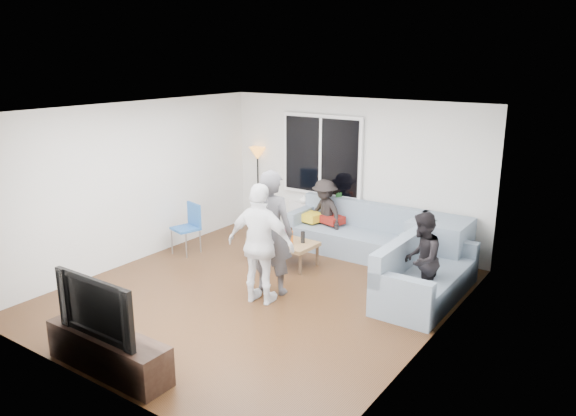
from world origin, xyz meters
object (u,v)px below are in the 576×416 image
Objects in this scene: player_left at (271,232)px; tv_console at (108,352)px; sofa_back_section at (354,229)px; coffee_table at (283,252)px; sofa_right_section at (427,269)px; floor_lamp at (258,187)px; spectator_back at (324,213)px; side_chair at (186,229)px; television at (104,304)px; player_right at (261,244)px; spectator_right at (421,260)px.

player_left is 2.76m from tv_console.
sofa_back_section is 1.33m from coffee_table.
player_left is (-0.21, -2.10, 0.47)m from sofa_back_section.
sofa_right_section is 4.33m from floor_lamp.
spectator_back is at bearing -90.26° from player_left.
coffee_table is 2.30m from floor_lamp.
television reaches higher than side_chair.
player_right reaches higher than side_chair.
sofa_back_section is at bearing 58.42° from sofa_right_section.
sofa_back_section is 2.88m from side_chair.
spectator_back is at bearing 92.28° from tv_console.
sofa_back_section reaches higher than coffee_table.
side_chair is 0.48× the size of player_left.
sofa_back_section and sofa_right_section have the same top height.
floor_lamp is at bearing 110.65° from tv_console.
sofa_right_section is at bearing -6.10° from spectator_back.
spectator_back is (-0.40, 2.13, -0.29)m from player_left.
sofa_back_section is 1.44× the size of tv_console.
spectator_right reaches higher than sofa_right_section.
side_chair is at bearing -161.89° from coffee_table.
player_right reaches higher than spectator_right.
floor_lamp is 5.52m from television.
player_left is at bearing 3.52° from side_chair.
coffee_table is 1.28× the size of side_chair.
tv_console is (-0.21, -2.67, -0.68)m from player_left.
player_left is at bearing 119.05° from sofa_right_section.
player_right is at bearing 127.79° from sofa_right_section.
sofa_back_section is 1.90× the size of spectator_back.
tv_console is 0.55m from television.
sofa_back_section is at bearing -9.48° from floor_lamp.
sofa_right_section is 2.43m from coffee_table.
player_right is 2.41m from tv_console.
player_left is 1.48× the size of spectator_back.
sofa_back_section is 2.67× the size of side_chair.
floor_lamp reaches higher than sofa_right_section.
sofa_right_section is 1.12× the size of player_left.
player_right is 2.55m from spectator_back.
coffee_table is at bearing -76.31° from spectator_back.
spectator_back is (-2.31, 1.33, -0.05)m from spectator_right.
coffee_table is 3.73m from television.
sofa_right_section is (1.70, -1.04, 0.00)m from sofa_back_section.
side_chair is (-2.37, -1.64, 0.01)m from sofa_back_section.
floor_lamp is 1.80m from spectator_back.
spectator_right is (4.07, -1.70, -0.13)m from floor_lamp.
floor_lamp is at bearing -172.98° from spectator_back.
side_chair reaches higher than tv_console.
side_chair is at bearing 98.27° from sofa_right_section.
coffee_table is 3.69m from tv_console.
tv_console is at bearing -40.74° from spectator_right.
floor_lamp is 4.41m from spectator_right.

